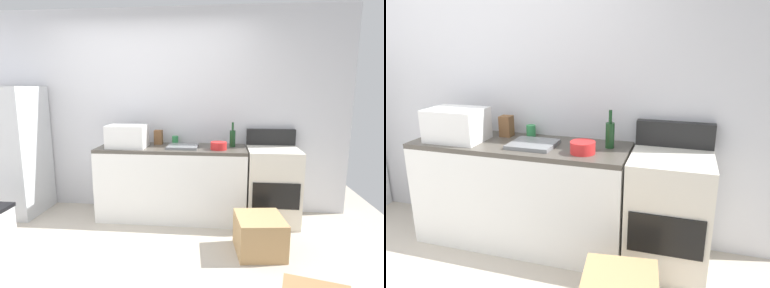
# 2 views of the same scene
# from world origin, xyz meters

# --- Properties ---
(ground_plane) EXTENTS (6.00, 6.00, 0.00)m
(ground_plane) POSITION_xyz_m (0.00, 0.00, 0.00)
(ground_plane) COLOR #B2A899
(wall_back) EXTENTS (5.00, 0.10, 2.60)m
(wall_back) POSITION_xyz_m (0.00, 1.55, 1.30)
(wall_back) COLOR silver
(wall_back) RESTS_ON ground_plane
(kitchen_counter) EXTENTS (1.80, 0.60, 0.90)m
(kitchen_counter) POSITION_xyz_m (0.30, 1.20, 0.45)
(kitchen_counter) COLOR white
(kitchen_counter) RESTS_ON ground_plane
(refrigerator) EXTENTS (0.68, 0.66, 1.63)m
(refrigerator) POSITION_xyz_m (-1.75, 1.15, 0.81)
(refrigerator) COLOR silver
(refrigerator) RESTS_ON ground_plane
(stove_oven) EXTENTS (0.60, 0.61, 1.10)m
(stove_oven) POSITION_xyz_m (1.52, 1.21, 0.47)
(stove_oven) COLOR silver
(stove_oven) RESTS_ON ground_plane
(microwave) EXTENTS (0.46, 0.34, 0.27)m
(microwave) POSITION_xyz_m (-0.23, 1.13, 1.04)
(microwave) COLOR white
(microwave) RESTS_ON kitchen_counter
(sink_basin) EXTENTS (0.36, 0.32, 0.03)m
(sink_basin) POSITION_xyz_m (0.44, 1.15, 0.92)
(sink_basin) COLOR slate
(sink_basin) RESTS_ON kitchen_counter
(wine_bottle) EXTENTS (0.07, 0.07, 0.30)m
(wine_bottle) POSITION_xyz_m (1.04, 1.28, 1.01)
(wine_bottle) COLOR #193F1E
(wine_bottle) RESTS_ON kitchen_counter
(coffee_mug) EXTENTS (0.08, 0.08, 0.10)m
(coffee_mug) POSITION_xyz_m (0.31, 1.42, 0.95)
(coffee_mug) COLOR #338C4C
(coffee_mug) RESTS_ON kitchen_counter
(knife_block) EXTENTS (0.10, 0.10, 0.18)m
(knife_block) POSITION_xyz_m (0.10, 1.37, 0.99)
(knife_block) COLOR brown
(knife_block) RESTS_ON kitchen_counter
(mixing_bowl) EXTENTS (0.19, 0.19, 0.09)m
(mixing_bowl) POSITION_xyz_m (0.87, 1.09, 0.95)
(mixing_bowl) COLOR red
(mixing_bowl) RESTS_ON kitchen_counter
(cardboard_box_medium) EXTENTS (0.50, 0.52, 0.37)m
(cardboard_box_medium) POSITION_xyz_m (1.29, 0.42, 0.18)
(cardboard_box_medium) COLOR tan
(cardboard_box_medium) RESTS_ON ground_plane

